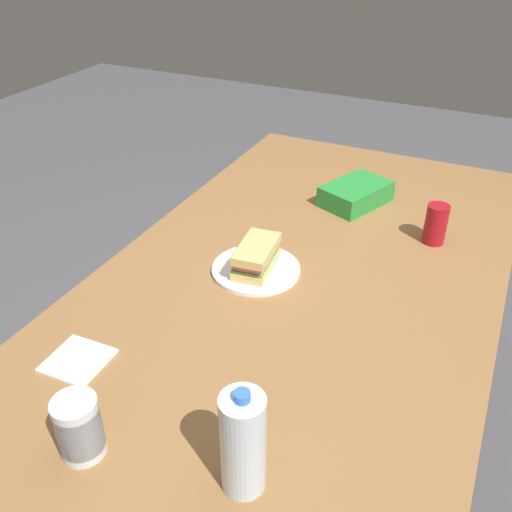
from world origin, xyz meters
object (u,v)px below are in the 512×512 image
Objects in this scene: sandwich at (256,256)px; water_bottle_tall at (243,443)px; chip_bag at (356,194)px; dining_table at (302,292)px; paper_plate at (256,269)px; plastic_cup_stack at (79,427)px; soda_can_red at (436,224)px.

sandwich is 0.84× the size of water_bottle_tall.
chip_bag is (-0.52, 0.13, -0.02)m from sandwich.
sandwich reaches higher than dining_table.
paper_plate is 1.07× the size of chip_bag.
plastic_cup_stack is at bearing -3.00° from sandwich.
sandwich is 1.56× the size of soda_can_red.
water_bottle_tall reaches higher than paper_plate.
paper_plate is 0.56m from soda_can_red.
water_bottle_tall reaches higher than chip_bag.
sandwich is 0.83× the size of chip_bag.
dining_table is 8.36× the size of water_bottle_tall.
soda_can_red is 0.32m from chip_bag.
dining_table is at bearing -158.84° from chip_bag.
dining_table is 0.72m from water_bottle_tall.
dining_table is at bearing -43.46° from soda_can_red.
plastic_cup_stack is (0.69, -0.03, 0.06)m from paper_plate.
dining_table is 9.92× the size of sandwich.
plastic_cup_stack is (0.75, -0.15, 0.14)m from dining_table.
soda_can_red is at bearing 131.93° from paper_plate.
soda_can_red is (-0.37, 0.41, 0.05)m from paper_plate.
soda_can_red is at bearing 136.54° from dining_table.
plastic_cup_stack is (0.07, -0.30, -0.04)m from water_bottle_tall.
sandwich is at bearing -61.43° from dining_table.
paper_plate is (0.06, -0.12, 0.08)m from dining_table.
sandwich is 0.68m from plastic_cup_stack.
dining_table is 8.21× the size of chip_bag.
sandwich reaches higher than paper_plate.
soda_can_red is 0.93× the size of plastic_cup_stack.
plastic_cup_stack reaches higher than chip_bag.
plastic_cup_stack is (1.20, -0.16, 0.03)m from chip_bag.
paper_plate is at bearing 177.21° from plastic_cup_stack.
plastic_cup_stack is at bearing -77.38° from water_bottle_tall.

